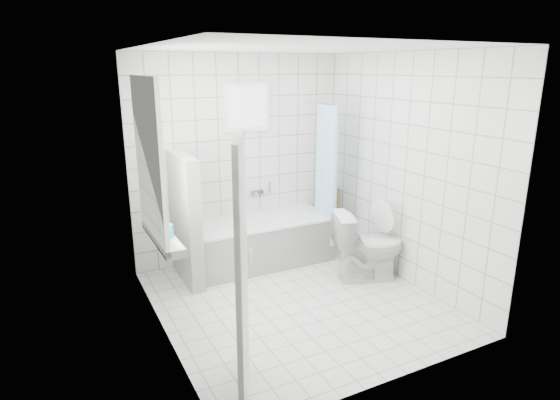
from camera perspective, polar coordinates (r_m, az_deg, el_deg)
ground at (r=5.15m, az=2.00°, el=-12.25°), size 3.00×3.00×0.00m
ceiling at (r=4.55m, az=2.32°, el=18.04°), size 3.00×3.00×0.00m
wall_back at (r=6.00m, az=-4.89°, el=4.99°), size 2.80×0.02×2.60m
wall_front at (r=3.50m, az=14.24°, el=-3.38°), size 2.80×0.02×2.60m
wall_left at (r=4.20m, az=-14.77°, el=-0.23°), size 0.02×3.00×2.60m
wall_right at (r=5.49m, az=15.03°, el=3.47°), size 0.02×3.00×2.60m
window_left at (r=4.42m, az=-15.34°, el=4.54°), size 0.01×0.90×1.40m
window_back at (r=5.91m, az=-3.96°, el=11.20°), size 0.50×0.01×0.50m
window_sill at (r=4.63m, az=-14.14°, el=-4.41°), size 0.18×1.02×0.08m
door at (r=3.38m, az=-4.65°, el=-9.14°), size 0.38×0.74×2.00m
bathtub at (r=5.99m, az=-2.38°, el=-5.06°), size 1.81×0.77×0.58m
partition_wall at (r=5.48m, az=-11.48°, el=-2.29°), size 0.15×0.85×1.50m
tiled_ledge at (r=6.75m, az=5.97°, el=-2.81°), size 0.40×0.24×0.55m
toilet at (r=5.59m, az=10.73°, el=-5.48°), size 0.92×0.70×0.83m
curtain_rod at (r=5.99m, az=5.06°, el=11.72°), size 0.02×0.80×0.02m
shower_curtain at (r=6.01m, az=5.52°, el=3.04°), size 0.14×0.48×1.78m
tub_faucet at (r=6.14m, az=-2.91°, el=0.97°), size 0.18×0.06×0.06m
sill_bottles at (r=4.60m, az=-14.16°, el=-2.79°), size 0.21×0.56×0.20m
ledge_bottles at (r=6.62m, az=6.18°, el=0.34°), size 0.16×0.19×0.25m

